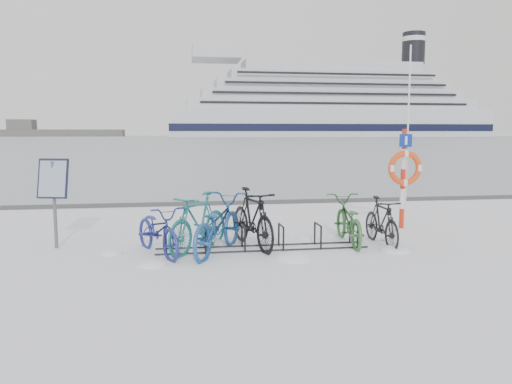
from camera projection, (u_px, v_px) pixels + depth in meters
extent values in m
plane|color=white|center=(262.00, 249.00, 9.44)|extent=(900.00, 900.00, 0.00)
cube|color=#A2ADB7|center=(184.00, 139.00, 161.54)|extent=(400.00, 298.00, 0.02)
cube|color=#3F3F42|center=(231.00, 203.00, 15.22)|extent=(400.00, 0.25, 0.10)
cylinder|color=black|center=(165.00, 243.00, 8.92)|extent=(0.04, 0.04, 0.44)
cylinder|color=black|center=(166.00, 238.00, 9.35)|extent=(0.04, 0.04, 0.44)
cylinder|color=black|center=(165.00, 229.00, 9.11)|extent=(0.04, 0.44, 0.04)
cylinder|color=black|center=(206.00, 242.00, 9.03)|extent=(0.04, 0.04, 0.44)
cylinder|color=black|center=(204.00, 237.00, 9.46)|extent=(0.04, 0.04, 0.44)
cylinder|color=black|center=(205.00, 228.00, 9.22)|extent=(0.04, 0.44, 0.04)
cylinder|color=black|center=(245.00, 241.00, 9.14)|extent=(0.04, 0.04, 0.44)
cylinder|color=black|center=(242.00, 236.00, 9.57)|extent=(0.04, 0.04, 0.44)
cylinder|color=black|center=(243.00, 227.00, 9.33)|extent=(0.04, 0.44, 0.04)
cylinder|color=black|center=(283.00, 239.00, 9.25)|extent=(0.04, 0.04, 0.44)
cylinder|color=black|center=(279.00, 235.00, 9.68)|extent=(0.04, 0.04, 0.44)
cylinder|color=black|center=(281.00, 225.00, 9.44)|extent=(0.04, 0.44, 0.04)
cylinder|color=black|center=(321.00, 238.00, 9.36)|extent=(0.04, 0.04, 0.44)
cylinder|color=black|center=(315.00, 233.00, 9.79)|extent=(0.04, 0.04, 0.44)
cylinder|color=black|center=(318.00, 224.00, 9.55)|extent=(0.04, 0.44, 0.04)
cylinder|color=black|center=(358.00, 237.00, 9.47)|extent=(0.04, 0.04, 0.44)
cylinder|color=black|center=(350.00, 232.00, 9.90)|extent=(0.04, 0.04, 0.44)
cylinder|color=black|center=(354.00, 223.00, 9.65)|extent=(0.04, 0.44, 0.04)
cylinder|color=black|center=(264.00, 251.00, 9.22)|extent=(4.00, 0.03, 0.03)
cylinder|color=black|center=(261.00, 245.00, 9.65)|extent=(4.00, 0.03, 0.03)
cylinder|color=#595B5E|center=(55.00, 205.00, 9.42)|extent=(0.06, 0.06, 1.66)
cube|color=black|center=(53.00, 179.00, 9.33)|extent=(0.61, 0.35, 0.75)
cube|color=#8C99AD|center=(52.00, 179.00, 9.29)|extent=(0.54, 0.28, 0.67)
cylinder|color=red|center=(401.00, 218.00, 11.47)|extent=(0.10, 0.10, 0.45)
cylinder|color=silver|center=(402.00, 199.00, 11.41)|extent=(0.10, 0.10, 0.45)
cylinder|color=red|center=(403.00, 179.00, 11.36)|extent=(0.10, 0.10, 0.45)
cylinder|color=silver|center=(403.00, 159.00, 11.30)|extent=(0.10, 0.10, 0.45)
cylinder|color=red|center=(404.00, 139.00, 11.25)|extent=(0.10, 0.10, 0.45)
torus|color=#E14415|center=(405.00, 168.00, 11.24)|extent=(0.79, 0.13, 0.79)
cube|color=navy|center=(406.00, 140.00, 11.17)|extent=(0.29, 0.03, 0.29)
cylinder|color=silver|center=(408.00, 138.00, 11.31)|extent=(0.04, 0.04, 4.12)
cube|color=silver|center=(330.00, 123.00, 229.77)|extent=(146.15, 27.14, 12.53)
cube|color=black|center=(339.00, 127.00, 216.65)|extent=(146.15, 0.30, 3.13)
cube|color=black|center=(321.00, 128.00, 243.39)|extent=(146.15, 0.30, 3.13)
cube|color=silver|center=(330.00, 105.00, 228.77)|extent=(130.49, 25.05, 4.18)
cube|color=silver|center=(330.00, 86.00, 227.77)|extent=(105.44, 21.92, 4.18)
cube|color=silver|center=(331.00, 68.00, 226.77)|extent=(80.38, 18.79, 4.18)
cube|color=silver|center=(216.00, 53.00, 218.27)|extent=(20.88, 20.88, 6.26)
cylinder|color=black|center=(413.00, 49.00, 231.64)|extent=(10.44, 10.44, 14.62)
cube|color=black|center=(339.00, 94.00, 215.77)|extent=(114.83, 0.20, 12.53)
cube|color=#4C4C4C|center=(1.00, 126.00, 250.39)|extent=(20.00, 10.00, 6.00)
imported|color=navy|center=(158.00, 228.00, 9.01)|extent=(1.31, 1.90, 0.95)
imported|color=#1B6D6E|center=(199.00, 221.00, 9.26)|extent=(1.53, 1.81, 1.12)
imported|color=#1D4D8D|center=(217.00, 223.00, 9.10)|extent=(1.59, 2.20, 1.10)
imported|color=black|center=(252.00, 217.00, 9.55)|extent=(1.02, 2.02, 1.17)
imported|color=#316B30|center=(348.00, 219.00, 9.88)|extent=(0.81, 1.92, 0.98)
imported|color=black|center=(381.00, 220.00, 9.75)|extent=(0.46, 1.62, 0.97)
ellipsoid|color=white|center=(307.00, 239.00, 10.33)|extent=(0.52, 0.52, 0.18)
ellipsoid|color=white|center=(153.00, 265.00, 8.27)|extent=(0.48, 0.48, 0.17)
ellipsoid|color=white|center=(395.00, 251.00, 9.27)|extent=(0.57, 0.57, 0.20)
ellipsoid|color=white|center=(280.00, 242.00, 10.00)|extent=(0.36, 0.36, 0.13)
ellipsoid|color=white|center=(293.00, 259.00, 8.67)|extent=(0.65, 0.65, 0.23)
ellipsoid|color=white|center=(213.00, 243.00, 9.98)|extent=(0.47, 0.47, 0.16)
ellipsoid|color=white|center=(113.00, 254.00, 9.06)|extent=(0.39, 0.39, 0.14)
ellipsoid|color=white|center=(391.00, 240.00, 10.19)|extent=(0.40, 0.40, 0.14)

